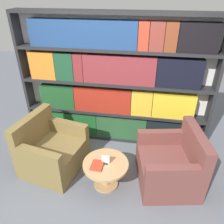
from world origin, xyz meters
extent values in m
plane|color=slate|center=(0.00, 0.00, 0.00)|extent=(14.00, 14.00, 0.00)
cube|color=silver|center=(0.00, 1.56, 1.16)|extent=(3.36, 0.05, 2.32)
cube|color=#262628|center=(-1.65, 1.44, 1.16)|extent=(0.05, 0.30, 2.32)
cube|color=#262628|center=(1.65, 1.44, 1.16)|extent=(0.05, 0.30, 2.32)
cube|color=#262628|center=(0.00, 1.44, 0.03)|extent=(3.26, 0.30, 0.05)
cube|color=#262628|center=(0.00, 1.44, 0.58)|extent=(3.26, 0.30, 0.05)
cube|color=#262628|center=(0.00, 1.44, 1.16)|extent=(3.26, 0.30, 0.05)
cube|color=#262628|center=(0.00, 1.44, 1.74)|extent=(3.26, 0.30, 0.05)
cube|color=#262628|center=(0.00, 1.44, 2.29)|extent=(3.26, 0.30, 0.05)
cube|color=#1A5624|center=(-0.89, 1.41, 0.28)|extent=(1.11, 0.20, 0.45)
cube|color=#27542F|center=(0.14, 1.41, 0.28)|extent=(0.94, 0.20, 0.45)
cube|color=black|center=(1.03, 1.41, 0.28)|extent=(0.82, 0.20, 0.45)
cube|color=#1D4C24|center=(-1.05, 1.41, 0.83)|extent=(0.64, 0.20, 0.44)
cube|color=#A22619|center=(-0.21, 1.41, 0.83)|extent=(1.03, 0.20, 0.44)
cube|color=gold|center=(0.50, 1.41, 0.83)|extent=(0.36, 0.20, 0.44)
cube|color=yellow|center=(1.05, 1.41, 0.83)|extent=(0.71, 0.20, 0.44)
cube|color=orange|center=(-1.25, 1.41, 1.42)|extent=(0.46, 0.20, 0.48)
cube|color=#1B4A2E|center=(-0.86, 1.41, 1.42)|extent=(0.32, 0.20, 0.48)
cube|color=maroon|center=(-0.61, 1.41, 1.42)|extent=(0.16, 0.20, 0.48)
cube|color=maroon|center=(0.09, 1.41, 1.42)|extent=(1.21, 0.20, 0.48)
cube|color=black|center=(1.06, 1.41, 1.42)|extent=(0.72, 0.20, 0.48)
cube|color=navy|center=(-0.51, 1.41, 1.97)|extent=(1.75, 0.20, 0.42)
cube|color=#B43A25|center=(0.45, 1.41, 1.97)|extent=(0.16, 0.20, 0.42)
cube|color=brown|center=(0.65, 1.41, 1.97)|extent=(0.22, 0.20, 0.42)
cube|color=brown|center=(0.86, 1.41, 1.97)|extent=(0.18, 0.20, 0.42)
cube|color=black|center=(1.25, 1.41, 1.97)|extent=(0.59, 0.20, 0.42)
cube|color=olive|center=(-0.82, 0.45, 0.22)|extent=(1.00, 1.05, 0.44)
cube|color=olive|center=(-1.16, 0.52, 0.67)|extent=(0.31, 0.91, 0.47)
cube|color=olive|center=(-0.83, 0.05, 0.55)|extent=(0.71, 0.25, 0.23)
cube|color=olive|center=(-0.68, 0.82, 0.55)|extent=(0.71, 0.25, 0.23)
cube|color=brown|center=(0.97, 0.45, 0.22)|extent=(0.99, 1.05, 0.44)
cube|color=brown|center=(1.32, 0.52, 0.67)|extent=(0.31, 0.91, 0.47)
cube|color=brown|center=(0.83, 0.82, 0.55)|extent=(0.71, 0.25, 0.23)
cube|color=brown|center=(0.98, 0.05, 0.55)|extent=(0.71, 0.25, 0.23)
cylinder|color=tan|center=(0.08, 0.22, 0.19)|extent=(0.12, 0.12, 0.39)
cylinder|color=tan|center=(0.08, 0.22, 0.01)|extent=(0.37, 0.37, 0.03)
cylinder|color=tan|center=(0.08, 0.22, 0.41)|extent=(0.66, 0.66, 0.04)
cube|color=black|center=(0.08, 0.22, 0.43)|extent=(0.07, 0.06, 0.01)
cube|color=white|center=(0.08, 0.22, 0.50)|extent=(0.11, 0.01, 0.14)
cube|color=#B73823|center=(-0.03, 0.14, 0.44)|extent=(0.17, 0.21, 0.03)
camera|label=1|loc=(0.57, -2.06, 2.65)|focal=35.00mm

